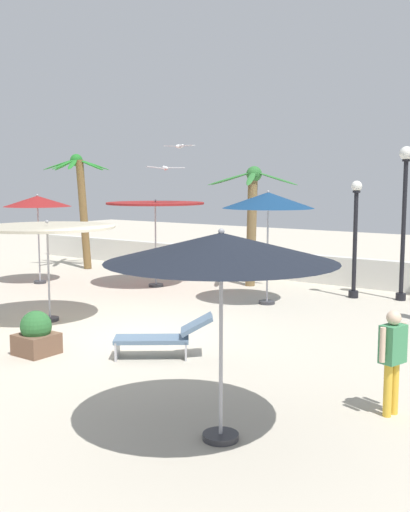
# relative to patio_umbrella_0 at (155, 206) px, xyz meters

# --- Properties ---
(ground_plane) EXTENTS (56.00, 56.00, 0.00)m
(ground_plane) POSITION_rel_patio_umbrella_0_xyz_m (3.28, -4.86, -2.53)
(ground_plane) COLOR beige
(boundary_wall) EXTENTS (25.20, 0.30, 0.91)m
(boundary_wall) POSITION_rel_patio_umbrella_0_xyz_m (3.28, 3.61, -2.07)
(boundary_wall) COLOR silver
(boundary_wall) RESTS_ON ground_plane
(patio_umbrella_0) EXTENTS (3.04, 3.04, 2.74)m
(patio_umbrella_0) POSITION_rel_patio_umbrella_0_xyz_m (0.00, 0.00, 0.00)
(patio_umbrella_0) COLOR #333338
(patio_umbrella_0) RESTS_ON ground_plane
(patio_umbrella_1) EXTENTS (3.17, 3.17, 2.41)m
(patio_umbrella_1) POSITION_rel_patio_umbrella_0_xyz_m (1.01, -5.09, -0.35)
(patio_umbrella_1) COLOR #333338
(patio_umbrella_1) RESTS_ON ground_plane
(patio_umbrella_2) EXTENTS (2.14, 2.14, 2.90)m
(patio_umbrella_2) POSITION_rel_patio_umbrella_0_xyz_m (-3.46, -1.75, 0.11)
(patio_umbrella_2) COLOR #333338
(patio_umbrella_2) RESTS_ON ground_plane
(patio_umbrella_3) EXTENTS (2.94, 2.94, 2.74)m
(patio_umbrella_3) POSITION_rel_patio_umbrella_0_xyz_m (8.09, -8.23, -0.05)
(patio_umbrella_3) COLOR #333338
(patio_umbrella_3) RESTS_ON ground_plane
(patio_umbrella_4) EXTENTS (2.46, 2.46, 3.07)m
(patio_umbrella_4) POSITION_rel_patio_umbrella_0_xyz_m (4.21, -0.32, 0.25)
(patio_umbrella_4) COLOR #333338
(patio_umbrella_4) RESTS_ON ground_plane
(palm_tree_0) EXTENTS (2.49, 2.50, 4.32)m
(palm_tree_0) POSITION_rel_patio_umbrella_0_xyz_m (-4.91, 1.46, 0.28)
(palm_tree_0) COLOR brown
(palm_tree_0) RESTS_ON ground_plane
(palm_tree_1) EXTENTS (3.00, 2.71, 3.77)m
(palm_tree_1) POSITION_rel_patio_umbrella_0_xyz_m (2.40, 1.86, -0.07)
(palm_tree_1) COLOR brown
(palm_tree_1) RESTS_ON ground_plane
(lamp_post_0) EXTENTS (0.38, 0.38, 4.25)m
(lamp_post_0) POSITION_rel_patio_umbrella_0_xyz_m (7.00, 2.31, 0.14)
(lamp_post_0) COLOR black
(lamp_post_0) RESTS_ON ground_plane
(lamp_post_1) EXTENTS (0.31, 0.31, 3.32)m
(lamp_post_1) POSITION_rel_patio_umbrella_0_xyz_m (5.78, 1.89, -0.69)
(lamp_post_1) COLOR black
(lamp_post_1) RESTS_ON ground_plane
(lounge_chair_0) EXTENTS (1.82, 1.56, 0.83)m
(lounge_chair_0) POSITION_rel_patio_umbrella_0_xyz_m (5.15, -5.83, -2.13)
(lounge_chair_0) COLOR #B7B7BC
(lounge_chair_0) RESTS_ON ground_plane
(guest_0) EXTENTS (0.33, 0.54, 1.52)m
(guest_0) POSITION_rel_patio_umbrella_0_xyz_m (9.59, -6.14, -1.62)
(guest_0) COLOR gold
(guest_0) RESTS_ON ground_plane
(seagull_0) EXTENTS (1.17, 0.38, 0.14)m
(seagull_0) POSITION_rel_patio_umbrella_0_xyz_m (0.29, 0.86, 1.87)
(seagull_0) COLOR white
(seagull_2) EXTENTS (0.77, 1.07, 0.14)m
(seagull_2) POSITION_rel_patio_umbrella_0_xyz_m (0.62, -0.24, 1.17)
(seagull_2) COLOR white
(planter) EXTENTS (0.70, 0.70, 0.85)m
(planter) POSITION_rel_patio_umbrella_0_xyz_m (3.02, -7.10, -2.15)
(planter) COLOR brown
(planter) RESTS_ON ground_plane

